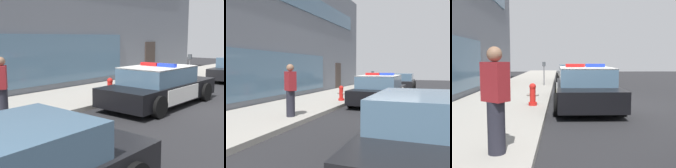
{
  "view_description": "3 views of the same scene",
  "coord_description": "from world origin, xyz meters",
  "views": [
    {
      "loc": [
        -9.45,
        -5.15,
        2.38
      ],
      "look_at": [
        -1.41,
        1.9,
        0.72
      ],
      "focal_mm": 48.68,
      "sensor_mm": 36.0,
      "label": 1
    },
    {
      "loc": [
        -12.13,
        -1.95,
        1.75
      ],
      "look_at": [
        -1.98,
        2.1,
        1.01
      ],
      "focal_mm": 39.42,
      "sensor_mm": 36.0,
      "label": 2
    },
    {
      "loc": [
        -9.32,
        1.42,
        1.67
      ],
      "look_at": [
        -0.26,
        1.26,
        0.77
      ],
      "focal_mm": 40.81,
      "sensor_mm": 36.0,
      "label": 3
    }
  ],
  "objects": [
    {
      "name": "fire_hydrant",
      "position": [
        -1.07,
        2.3,
        0.5
      ],
      "size": [
        0.34,
        0.39,
        0.73
      ],
      "color": "red",
      "rests_on": "sidewalk"
    },
    {
      "name": "sidewalk",
      "position": [
        0.0,
        3.51,
        0.07
      ],
      "size": [
        48.0,
        3.39,
        0.15
      ],
      "primitive_type": "cube",
      "color": "#A39E93",
      "rests_on": "ground"
    },
    {
      "name": "parking_meter",
      "position": [
        5.28,
        2.32,
        1.08
      ],
      "size": [
        0.12,
        0.18,
        1.34
      ],
      "color": "slate",
      "rests_on": "sidewalk"
    },
    {
      "name": "pedestrian_on_sidewalk",
      "position": [
        -5.33,
        2.43,
        1.01
      ],
      "size": [
        0.44,
        0.48,
        1.71
      ],
      "rotation": [
        0.0,
        0.0,
        5.68
      ],
      "color": "#23232D",
      "rests_on": "sidewalk"
    },
    {
      "name": "car_down_street",
      "position": [
        7.65,
        0.58,
        0.63
      ],
      "size": [
        4.6,
        2.19,
        1.29
      ],
      "rotation": [
        0.0,
        0.0,
        0.04
      ],
      "color": "black",
      "rests_on": "ground"
    },
    {
      "name": "police_cruiser",
      "position": [
        -0.41,
        0.54,
        0.68
      ],
      "size": [
        4.96,
        2.19,
        1.49
      ],
      "rotation": [
        0.0,
        0.0,
        0.01
      ],
      "color": "black",
      "rests_on": "ground"
    },
    {
      "name": "ground",
      "position": [
        0.0,
        0.0,
        0.0
      ],
      "size": [
        48.0,
        48.0,
        0.0
      ],
      "primitive_type": "plane",
      "color": "#262628"
    }
  ]
}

